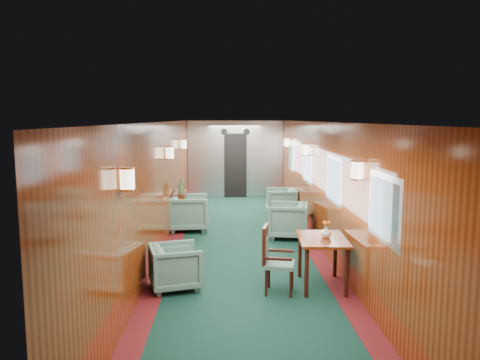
# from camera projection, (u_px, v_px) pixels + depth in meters

# --- Properties ---
(room) EXTENTS (12.00, 12.10, 2.40)m
(room) POSITION_uv_depth(u_px,v_px,m) (242.00, 163.00, 8.71)
(room) COLOR black
(room) RESTS_ON ground
(bulkhead) EXTENTS (2.98, 0.17, 2.39)m
(bulkhead) POSITION_uv_depth(u_px,v_px,m) (235.00, 159.00, 14.63)
(bulkhead) COLOR #B9BAC0
(bulkhead) RESTS_ON ground
(windows_right) EXTENTS (0.02, 8.60, 0.80)m
(windows_right) POSITION_uv_depth(u_px,v_px,m) (319.00, 171.00, 9.03)
(windows_right) COLOR silver
(windows_right) RESTS_ON ground
(wall_sconces) EXTENTS (2.97, 7.97, 0.25)m
(wall_sconces) POSITION_uv_depth(u_px,v_px,m) (241.00, 153.00, 9.25)
(wall_sconces) COLOR #FFEFC6
(wall_sconces) RESTS_ON ground
(dining_table) EXTENTS (0.73, 1.01, 0.74)m
(dining_table) POSITION_uv_depth(u_px,v_px,m) (322.00, 246.00, 6.83)
(dining_table) COLOR #69290E
(dining_table) RESTS_ON ground
(side_chair) EXTENTS (0.50, 0.52, 0.97)m
(side_chair) POSITION_uv_depth(u_px,v_px,m) (273.00, 256.00, 6.62)
(side_chair) COLOR #204B46
(side_chair) RESTS_ON ground
(credenza) EXTENTS (0.28, 0.90, 1.08)m
(credenza) POSITION_uv_depth(u_px,v_px,m) (181.00, 209.00, 10.64)
(credenza) COLOR #69290E
(credenza) RESTS_ON ground
(flower_vase) EXTENTS (0.21, 0.21, 0.17)m
(flower_vase) POSITION_uv_depth(u_px,v_px,m) (326.00, 232.00, 6.82)
(flower_vase) COLOR beige
(flower_vase) RESTS_ON dining_table
(armchair_left_near) EXTENTS (0.87, 0.86, 0.65)m
(armchair_left_near) POSITION_uv_depth(u_px,v_px,m) (176.00, 267.00, 6.80)
(armchair_left_near) COLOR #204B46
(armchair_left_near) RESTS_ON ground
(armchair_left_far) EXTENTS (0.92, 0.90, 0.79)m
(armchair_left_far) POSITION_uv_depth(u_px,v_px,m) (189.00, 213.00, 10.34)
(armchair_left_far) COLOR #204B46
(armchair_left_far) RESTS_ON ground
(armchair_right_near) EXTENTS (0.93, 0.91, 0.73)m
(armchair_right_near) POSITION_uv_depth(u_px,v_px,m) (288.00, 220.00, 9.69)
(armchair_right_near) COLOR #204B46
(armchair_right_near) RESTS_ON ground
(armchair_right_far) EXTENTS (0.79, 0.77, 0.69)m
(armchair_right_far) POSITION_uv_depth(u_px,v_px,m) (281.00, 202.00, 11.95)
(armchair_right_far) COLOR #204B46
(armchair_right_far) RESTS_ON ground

